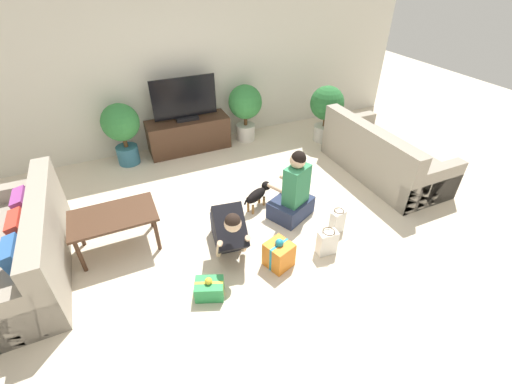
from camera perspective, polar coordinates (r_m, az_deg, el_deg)
ground_plane at (r=4.26m, az=-1.80°, el=-6.25°), size 16.00×16.00×0.00m
wall_back at (r=5.91m, az=-12.62°, el=19.60°), size 8.40×0.06×2.60m
sofa_left at (r=4.34m, az=-34.66°, el=-8.09°), size 0.93×1.93×0.82m
sofa_right at (r=5.50m, az=20.15°, el=5.45°), size 0.93×1.93×0.82m
coffee_table at (r=4.07m, az=-22.66°, el=-4.20°), size 0.92×0.56×0.47m
tv_console at (r=5.98m, az=-11.13°, el=9.37°), size 1.35×0.47×0.55m
tv at (r=5.75m, az=-11.80°, el=14.58°), size 1.03×0.20×0.69m
potted_plant_corner_right at (r=6.17m, az=11.66°, el=13.57°), size 0.58×0.58×0.98m
potted_plant_back_right at (r=6.07m, az=-1.80°, el=14.06°), size 0.58×0.58×0.99m
potted_plant_back_left at (r=5.68m, az=-21.49°, el=9.96°), size 0.56×0.56×0.99m
person_kneeling at (r=3.79m, az=-4.65°, el=-6.22°), size 0.42×0.79×0.75m
person_sitting at (r=4.28m, az=6.24°, el=-0.31°), size 0.64×0.61×0.96m
dog at (r=4.49m, az=0.39°, el=-0.31°), size 0.49×0.30×0.31m
gift_box_a at (r=3.54m, az=-7.77°, el=-15.66°), size 0.34×0.30×0.24m
gift_box_b at (r=3.75m, az=3.82°, el=-10.31°), size 0.33×0.33×0.37m
gift_bag_a at (r=3.95m, az=11.76°, el=-8.22°), size 0.23×0.15×0.32m
gift_bag_b at (r=4.24m, az=13.38°, el=-4.85°), size 0.20×0.14×0.33m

